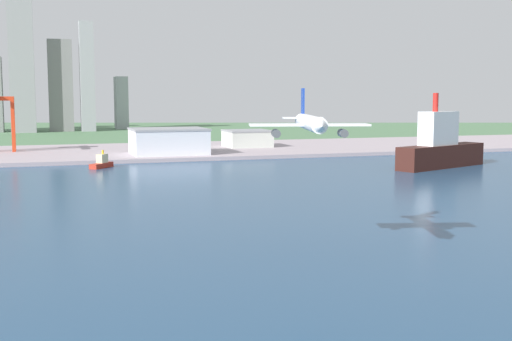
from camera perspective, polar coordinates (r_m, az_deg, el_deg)
The scene contains 9 objects.
ground_plane at distance 283.64m, azimuth -8.27°, elevation -1.79°, with size 2400.00×2400.00×0.00m, color #4E744F.
water_bay at distance 225.52m, azimuth -5.60°, elevation -3.87°, with size 840.00×360.00×0.15m, color navy.
industrial_pier at distance 470.68m, azimuth -12.31°, elevation 1.56°, with size 840.00×140.00×2.50m, color #A3949C.
airplane_landing at distance 161.16m, azimuth 4.72°, elevation 4.10°, with size 30.42×36.85×12.21m.
tugboat_small at distance 380.66m, azimuth -13.24°, elevation 0.65°, with size 14.62×17.11×9.86m.
cargo_ship at distance 384.43m, azimuth 15.70°, elevation 1.94°, with size 67.07×37.00×41.99m.
warehouse_main at distance 436.08m, azimuth -7.60°, elevation 2.55°, with size 48.59×38.94×16.90m.
warehouse_annex at distance 494.48m, azimuth -0.77°, elevation 2.82°, with size 32.57×31.27×12.58m.
distant_skyline at distance 792.18m, azimuth -19.79°, elevation 7.65°, with size 241.02×73.12×153.24m.
Camera 1 is at (-48.34, 23.46, 40.49)m, focal length 46.11 mm.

